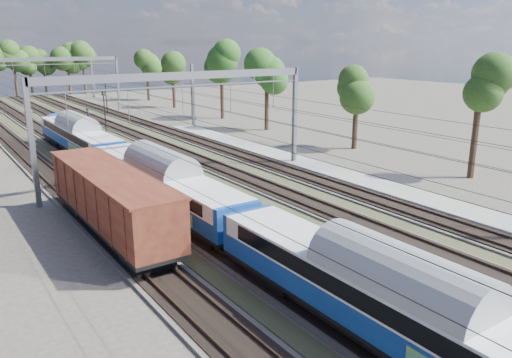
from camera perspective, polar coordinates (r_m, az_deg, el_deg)
track_bed at (r=55.45m, az=-15.03°, el=3.24°), size 21.00×130.00×0.34m
platform at (r=41.28m, az=13.57°, el=-0.67°), size 3.00×70.00×0.30m
catenary at (r=61.92m, az=-17.60°, el=10.17°), size 25.65×130.00×9.00m
tree_belt at (r=101.70m, az=-20.45°, el=12.61°), size 39.71×100.37×11.54m
emu_train at (r=34.27m, az=-10.42°, el=0.31°), size 2.90×61.28×4.24m
freight_boxcar at (r=30.73m, az=-16.30°, el=-2.10°), size 3.09×14.94×3.85m
worker at (r=77.55m, az=-18.63°, el=6.96°), size 0.69×0.83×1.96m
signal_near at (r=63.39m, az=-16.94°, el=7.85°), size 0.42×0.39×5.82m
signal_far at (r=83.55m, az=-16.81°, el=9.81°), size 0.44×0.40×6.47m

